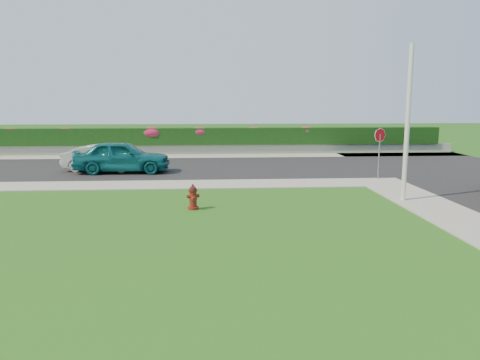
{
  "coord_description": "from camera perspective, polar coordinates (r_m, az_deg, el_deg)",
  "views": [
    {
      "loc": [
        -0.33,
        -10.28,
        3.49
      ],
      "look_at": [
        0.65,
        4.83,
        0.9
      ],
      "focal_mm": 35.0,
      "sensor_mm": 36.0,
      "label": 1
    }
  ],
  "objects": [
    {
      "name": "hedge",
      "position": [
        30.97,
        -4.95,
        5.34
      ],
      "size": [
        32.0,
        0.9,
        1.1
      ],
      "primitive_type": "cube",
      "color": "black",
      "rests_on": "retaining_wall"
    },
    {
      "name": "stop_sign",
      "position": [
        21.49,
        16.66,
        4.47
      ],
      "size": [
        0.59,
        0.24,
        2.29
      ],
      "rotation": [
        0.0,
        0.0,
        -0.02
      ],
      "color": "slate",
      "rests_on": "ground"
    },
    {
      "name": "fire_hydrant",
      "position": [
        15.17,
        -5.75,
        -2.14
      ],
      "size": [
        0.43,
        0.41,
        0.82
      ],
      "rotation": [
        0.0,
        0.0,
        0.32
      ],
      "color": "#53170D",
      "rests_on": "ground"
    },
    {
      "name": "flower_clump_c",
      "position": [
        31.07,
        -10.66,
        5.7
      ],
      "size": [
        1.48,
        0.95,
        0.74
      ],
      "primitive_type": "ellipsoid",
      "color": "#C4214B",
      "rests_on": "hedge"
    },
    {
      "name": "flower_clump_a",
      "position": [
        33.35,
        -26.18,
        5.27
      ],
      "size": [
        1.09,
        0.7,
        0.54
      ],
      "primitive_type": "ellipsoid",
      "color": "#C4214B",
      "rests_on": "hedge"
    },
    {
      "name": "flower_clump_d",
      "position": [
        30.85,
        -4.89,
        5.88
      ],
      "size": [
        1.26,
        0.81,
        0.63
      ],
      "primitive_type": "ellipsoid",
      "color": "#C4214B",
      "rests_on": "hedge"
    },
    {
      "name": "curb_corner",
      "position": [
        20.91,
        16.88,
        -0.26
      ],
      "size": [
        2.0,
        2.0,
        0.04
      ],
      "primitive_type": "cube",
      "color": "gray",
      "rests_on": "ground"
    },
    {
      "name": "sidewalk_beyond",
      "position": [
        29.49,
        -4.98,
        2.91
      ],
      "size": [
        34.0,
        2.0,
        0.04
      ],
      "primitive_type": "cube",
      "color": "gray",
      "rests_on": "ground"
    },
    {
      "name": "sedan_teal",
      "position": [
        23.23,
        -14.17,
        2.79
      ],
      "size": [
        4.53,
        1.84,
        1.54
      ],
      "primitive_type": "imported",
      "rotation": [
        0.0,
        0.0,
        1.57
      ],
      "color": "#0C575D",
      "rests_on": "street_far"
    },
    {
      "name": "flower_clump_f",
      "position": [
        31.5,
        8.1,
        5.95
      ],
      "size": [
        1.13,
        0.73,
        0.56
      ],
      "primitive_type": "ellipsoid",
      "color": "#C4214B",
      "rests_on": "hedge"
    },
    {
      "name": "street_far",
      "position": [
        24.96,
        -14.45,
        1.41
      ],
      "size": [
        26.0,
        8.0,
        0.04
      ],
      "primitive_type": "cube",
      "color": "black",
      "rests_on": "ground"
    },
    {
      "name": "sedan_silver",
      "position": [
        23.97,
        -16.33,
        2.58
      ],
      "size": [
        4.04,
        1.96,
        1.28
      ],
      "primitive_type": "imported",
      "rotation": [
        0.0,
        0.0,
        1.41
      ],
      "color": "#A5A7AD",
      "rests_on": "street_far"
    },
    {
      "name": "sidewalk_far",
      "position": [
        20.39,
        -19.78,
        -0.67
      ],
      "size": [
        24.0,
        2.0,
        0.04
      ],
      "primitive_type": "cube",
      "color": "gray",
      "rests_on": "ground"
    },
    {
      "name": "ground",
      "position": [
        10.86,
        -1.77,
        -9.05
      ],
      "size": [
        120.0,
        120.0,
        0.0
      ],
      "primitive_type": "plane",
      "color": "black",
      "rests_on": "ground"
    },
    {
      "name": "retaining_wall",
      "position": [
        30.95,
        -4.93,
        3.76
      ],
      "size": [
        34.0,
        0.4,
        0.6
      ],
      "primitive_type": "cube",
      "color": "gray",
      "rests_on": "ground"
    },
    {
      "name": "utility_pole",
      "position": [
        17.05,
        19.74,
        6.41
      ],
      "size": [
        0.16,
        0.16,
        5.35
      ],
      "primitive_type": "cylinder",
      "color": "silver",
      "rests_on": "ground"
    },
    {
      "name": "flower_clump_b",
      "position": [
        32.2,
        -20.5,
        5.53
      ],
      "size": [
        1.06,
        0.68,
        0.53
      ],
      "primitive_type": "ellipsoid",
      "color": "#C4214B",
      "rests_on": "hedge"
    },
    {
      "name": "flower_clump_e",
      "position": [
        30.98,
        1.68,
        6.01
      ],
      "size": [
        1.05,
        0.67,
        0.52
      ],
      "primitive_type": "ellipsoid",
      "color": "#C4214B",
      "rests_on": "hedge"
    }
  ]
}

